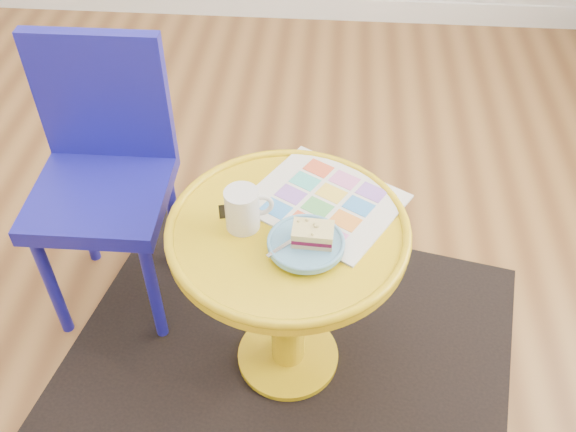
# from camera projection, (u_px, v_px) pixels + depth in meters

# --- Properties ---
(floor) EXTENTS (4.00, 4.00, 0.00)m
(floor) POSITION_uv_depth(u_px,v_px,m) (114.00, 298.00, 2.12)
(floor) COLOR brown
(floor) RESTS_ON ground
(rug) EXTENTS (1.50, 1.34, 0.01)m
(rug) POSITION_uv_depth(u_px,v_px,m) (288.00, 357.00, 1.95)
(rug) COLOR black
(rug) RESTS_ON ground
(side_table) EXTENTS (0.59, 0.59, 0.56)m
(side_table) POSITION_uv_depth(u_px,v_px,m) (288.00, 271.00, 1.67)
(side_table) COLOR gold
(side_table) RESTS_ON ground
(chair) EXTENTS (0.38, 0.38, 0.86)m
(chair) POSITION_uv_depth(u_px,v_px,m) (104.00, 166.00, 1.84)
(chair) COLOR #181796
(chair) RESTS_ON ground
(newspaper) EXTENTS (0.45, 0.43, 0.01)m
(newspaper) POSITION_uv_depth(u_px,v_px,m) (324.00, 201.00, 1.62)
(newspaper) COLOR silver
(newspaper) RESTS_ON side_table
(mug) EXTENTS (0.12, 0.08, 0.11)m
(mug) POSITION_uv_depth(u_px,v_px,m) (243.00, 208.00, 1.52)
(mug) COLOR silver
(mug) RESTS_ON side_table
(plate) EXTENTS (0.18, 0.18, 0.02)m
(plate) POSITION_uv_depth(u_px,v_px,m) (306.00, 244.00, 1.49)
(plate) COLOR #5D9BC5
(plate) RESTS_ON newspaper
(cake_slice) EXTENTS (0.10, 0.07, 0.04)m
(cake_slice) POSITION_uv_depth(u_px,v_px,m) (313.00, 234.00, 1.47)
(cake_slice) COLOR #D3BC8C
(cake_slice) RESTS_ON plate
(fork) EXTENTS (0.11, 0.11, 0.00)m
(fork) POSITION_uv_depth(u_px,v_px,m) (293.00, 240.00, 1.49)
(fork) COLOR silver
(fork) RESTS_ON plate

